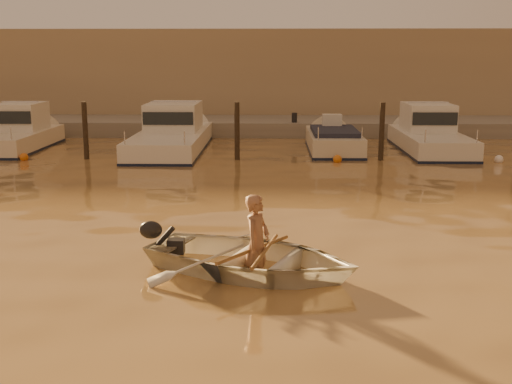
{
  "coord_description": "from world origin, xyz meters",
  "views": [
    {
      "loc": [
        1.01,
        -8.33,
        3.64
      ],
      "look_at": [
        0.68,
        5.0,
        0.75
      ],
      "focal_mm": 45.0,
      "sensor_mm": 36.0,
      "label": 1
    }
  ],
  "objects_px": {
    "moored_boat_2": "(171,134)",
    "waterfront_building": "(254,76)",
    "moored_boat_1": "(17,133)",
    "person": "(257,243)",
    "dinghy": "(252,258)",
    "moored_boat_3": "(334,145)",
    "moored_boat_4": "(430,135)"
  },
  "relations": [
    {
      "from": "moored_boat_1",
      "to": "moored_boat_4",
      "type": "height_order",
      "value": "same"
    },
    {
      "from": "waterfront_building",
      "to": "dinghy",
      "type": "bearing_deg",
      "value": -88.45
    },
    {
      "from": "moored_boat_1",
      "to": "waterfront_building",
      "type": "relative_size",
      "value": 0.13
    },
    {
      "from": "dinghy",
      "to": "person",
      "type": "height_order",
      "value": "person"
    },
    {
      "from": "moored_boat_3",
      "to": "person",
      "type": "bearing_deg",
      "value": -100.47
    },
    {
      "from": "dinghy",
      "to": "person",
      "type": "bearing_deg",
      "value": -90.0
    },
    {
      "from": "person",
      "to": "moored_boat_1",
      "type": "xyz_separation_m",
      "value": [
        -9.57,
        14.04,
        0.09
      ]
    },
    {
      "from": "moored_boat_2",
      "to": "moored_boat_3",
      "type": "height_order",
      "value": "moored_boat_2"
    },
    {
      "from": "moored_boat_2",
      "to": "moored_boat_3",
      "type": "relative_size",
      "value": 1.49
    },
    {
      "from": "person",
      "to": "waterfront_building",
      "type": "relative_size",
      "value": 0.04
    },
    {
      "from": "person",
      "to": "moored_boat_3",
      "type": "height_order",
      "value": "person"
    },
    {
      "from": "moored_boat_1",
      "to": "moored_boat_3",
      "type": "xyz_separation_m",
      "value": [
        12.16,
        0.0,
        -0.4
      ]
    },
    {
      "from": "dinghy",
      "to": "moored_boat_1",
      "type": "xyz_separation_m",
      "value": [
        -9.48,
        14.0,
        0.36
      ]
    },
    {
      "from": "moored_boat_3",
      "to": "moored_boat_4",
      "type": "xyz_separation_m",
      "value": [
        3.65,
        0.0,
        0.4
      ]
    },
    {
      "from": "moored_boat_2",
      "to": "waterfront_building",
      "type": "distance_m",
      "value": 11.5
    },
    {
      "from": "moored_boat_2",
      "to": "moored_boat_4",
      "type": "bearing_deg",
      "value": 0.0
    },
    {
      "from": "dinghy",
      "to": "moored_boat_1",
      "type": "height_order",
      "value": "moored_boat_1"
    },
    {
      "from": "moored_boat_1",
      "to": "waterfront_building",
      "type": "height_order",
      "value": "waterfront_building"
    },
    {
      "from": "moored_boat_3",
      "to": "moored_boat_4",
      "type": "bearing_deg",
      "value": 0.0
    },
    {
      "from": "person",
      "to": "dinghy",
      "type": "bearing_deg",
      "value": 90.0
    },
    {
      "from": "dinghy",
      "to": "moored_boat_3",
      "type": "xyz_separation_m",
      "value": [
        2.69,
        14.0,
        -0.04
      ]
    },
    {
      "from": "waterfront_building",
      "to": "person",
      "type": "bearing_deg",
      "value": -88.24
    },
    {
      "from": "dinghy",
      "to": "moored_boat_3",
      "type": "height_order",
      "value": "moored_boat_3"
    },
    {
      "from": "person",
      "to": "moored_boat_3",
      "type": "xyz_separation_m",
      "value": [
        2.6,
        14.04,
        -0.31
      ]
    },
    {
      "from": "waterfront_building",
      "to": "moored_boat_4",
      "type": "bearing_deg",
      "value": -57.47
    },
    {
      "from": "moored_boat_3",
      "to": "waterfront_building",
      "type": "bearing_deg",
      "value": 107.01
    },
    {
      "from": "dinghy",
      "to": "waterfront_building",
      "type": "xyz_separation_m",
      "value": [
        -0.68,
        25.0,
        2.14
      ]
    },
    {
      "from": "moored_boat_4",
      "to": "moored_boat_3",
      "type": "bearing_deg",
      "value": 180.0
    },
    {
      "from": "person",
      "to": "moored_boat_1",
      "type": "height_order",
      "value": "moored_boat_1"
    },
    {
      "from": "person",
      "to": "moored_boat_2",
      "type": "xyz_separation_m",
      "value": [
        -3.61,
        14.04,
        0.09
      ]
    },
    {
      "from": "person",
      "to": "moored_boat_3",
      "type": "distance_m",
      "value": 14.28
    },
    {
      "from": "moored_boat_1",
      "to": "moored_boat_4",
      "type": "xyz_separation_m",
      "value": [
        15.82,
        0.0,
        0.0
      ]
    }
  ]
}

